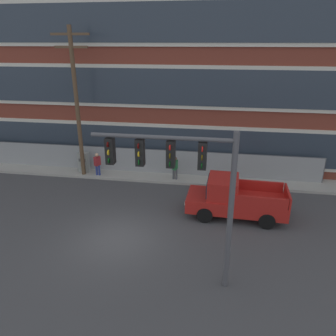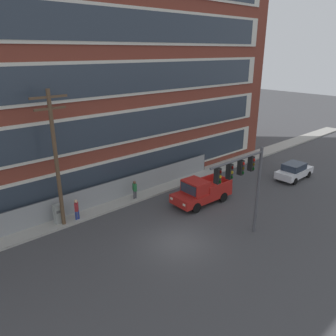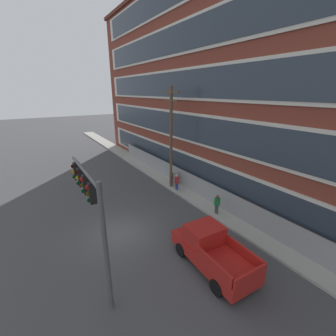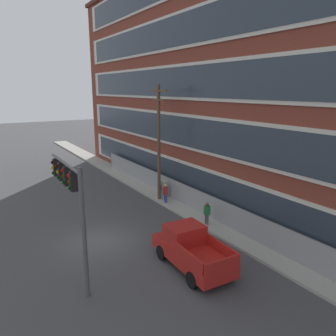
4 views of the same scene
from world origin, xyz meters
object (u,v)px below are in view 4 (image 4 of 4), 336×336
Objects in this scene: electrical_cabinet at (163,191)px; pedestrian_by_fence at (207,213)px; pedestrian_near_cabinet at (165,193)px; pickup_truck_red at (190,249)px; utility_pole_near_corner at (159,139)px; traffic_signal_mast at (71,192)px.

electrical_cabinet is 6.30m from pedestrian_by_fence.
pickup_truck_red is at bearing -23.39° from pedestrian_near_cabinet.
utility_pole_near_corner is 6.13× the size of electrical_cabinet.
traffic_signal_mast reaches higher than pedestrian_near_cabinet.
pickup_truck_red is at bearing 69.28° from traffic_signal_mast.
pedestrian_near_cabinet is (1.14, -0.42, 0.21)m from electrical_cabinet.
utility_pole_near_corner is 4.40m from electrical_cabinet.
electrical_cabinet is 1.24m from pedestrian_near_cabinet.
utility_pole_near_corner is at bearing -73.50° from electrical_cabinet.
electrical_cabinet is at bearing 106.50° from utility_pole_near_corner.
pedestrian_near_cabinet is at bearing -178.64° from pedestrian_by_fence.
traffic_signal_mast is 12.88m from electrical_cabinet.
pickup_truck_red reaches higher than electrical_cabinet.
pedestrian_by_fence is at bearing -2.67° from electrical_cabinet.
pedestrian_by_fence is (6.17, 0.11, -4.17)m from utility_pole_near_corner.
utility_pole_near_corner is 5.55× the size of pedestrian_by_fence.
pedestrian_by_fence is (-3.59, 3.90, 0.00)m from pickup_truck_red.
utility_pole_near_corner is at bearing 130.25° from traffic_signal_mast.
traffic_signal_mast reaches higher than pedestrian_by_fence.
pedestrian_by_fence is at bearing 132.62° from pickup_truck_red.
utility_pole_near_corner is 7.45m from pedestrian_by_fence.
pickup_truck_red is 5.30m from pedestrian_by_fence.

